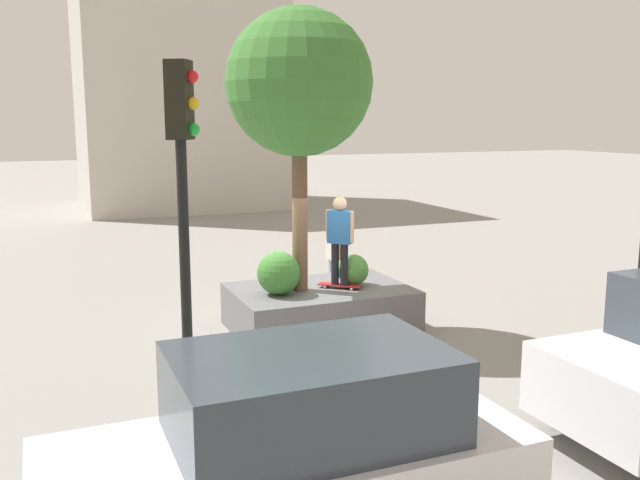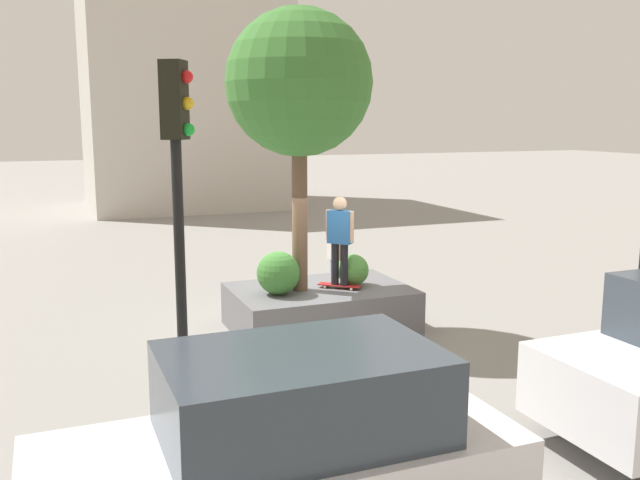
# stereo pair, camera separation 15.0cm
# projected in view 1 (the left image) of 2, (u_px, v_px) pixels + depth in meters

# --- Properties ---
(ground_plane) EXTENTS (120.00, 120.00, 0.00)m
(ground_plane) POSITION_uv_depth(u_px,v_px,m) (308.00, 329.00, 12.96)
(ground_plane) COLOR gray
(planter_ledge) EXTENTS (3.24, 2.19, 0.79)m
(planter_ledge) POSITION_uv_depth(u_px,v_px,m) (320.00, 308.00, 12.92)
(planter_ledge) COLOR slate
(planter_ledge) RESTS_ON ground
(plaza_tree) EXTENTS (2.59, 2.59, 5.02)m
(plaza_tree) POSITION_uv_depth(u_px,v_px,m) (299.00, 84.00, 12.04)
(plaza_tree) COLOR brown
(plaza_tree) RESTS_ON planter_ledge
(boxwood_shrub) EXTENTS (0.78, 0.78, 0.78)m
(boxwood_shrub) POSITION_uv_depth(u_px,v_px,m) (279.00, 273.00, 12.29)
(boxwood_shrub) COLOR #3D7A33
(boxwood_shrub) RESTS_ON planter_ledge
(hedge_clump) EXTENTS (0.60, 0.60, 0.60)m
(hedge_clump) POSITION_uv_depth(u_px,v_px,m) (353.00, 270.00, 12.97)
(hedge_clump) COLOR #4C8C3D
(hedge_clump) RESTS_ON planter_ledge
(skateboard) EXTENTS (0.74, 0.69, 0.07)m
(skateboard) POSITION_uv_depth(u_px,v_px,m) (339.00, 285.00, 12.78)
(skateboard) COLOR #A51E1E
(skateboard) RESTS_ON planter_ledge
(skateboarder) EXTENTS (0.43, 0.45, 1.64)m
(skateboarder) POSITION_uv_depth(u_px,v_px,m) (340.00, 234.00, 12.62)
(skateboarder) COLOR black
(skateboarder) RESTS_ON skateboard
(police_car) EXTENTS (4.19, 1.98, 1.94)m
(police_car) POSITION_uv_depth(u_px,v_px,m) (295.00, 459.00, 5.95)
(police_car) COLOR white
(police_car) RESTS_ON ground
(traffic_light_corner) EXTENTS (0.37, 0.36, 4.51)m
(traffic_light_corner) POSITION_uv_depth(u_px,v_px,m) (183.00, 193.00, 7.64)
(traffic_light_corner) COLOR black
(traffic_light_corner) RESTS_ON ground
(bystander_watching) EXTENTS (0.25, 0.55, 1.61)m
(bystander_watching) POSITION_uv_depth(u_px,v_px,m) (333.00, 252.00, 15.53)
(bystander_watching) COLOR #8C9EB7
(bystander_watching) RESTS_ON ground
(plaza_lowrise_south) EXTENTS (8.39, 7.53, 12.46)m
(plaza_lowrise_south) POSITION_uv_depth(u_px,v_px,m) (176.00, 66.00, 30.74)
(plaza_lowrise_south) COLOR beige
(plaza_lowrise_south) RESTS_ON ground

